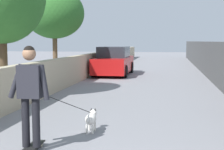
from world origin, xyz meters
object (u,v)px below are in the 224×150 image
(car_near, at_px, (114,62))
(person_skateboarder, at_px, (30,88))
(skateboard, at_px, (32,148))
(dog, at_px, (91,118))
(tree_left_near, at_px, (54,14))

(car_near, bearing_deg, person_skateboarder, -176.74)
(skateboard, distance_m, car_near, 12.78)
(skateboard, xyz_separation_m, person_skateboarder, (0.00, -0.00, 1.00))
(dog, xyz_separation_m, car_near, (11.38, 1.42, 0.44))
(skateboard, height_order, car_near, car_near)
(person_skateboarder, relative_size, car_near, 0.39)
(skateboard, relative_size, car_near, 0.19)
(tree_left_near, relative_size, dog, 2.62)
(person_skateboarder, bearing_deg, tree_left_near, 17.32)
(skateboard, relative_size, dog, 0.48)
(tree_left_near, height_order, car_near, tree_left_near)
(dog, distance_m, car_near, 11.47)
(tree_left_near, height_order, skateboard, tree_left_near)
(skateboard, relative_size, person_skateboarder, 0.48)
(skateboard, xyz_separation_m, dog, (1.37, -0.69, 0.21))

